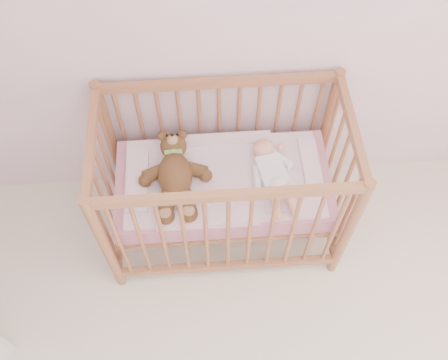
{
  "coord_description": "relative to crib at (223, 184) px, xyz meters",
  "views": [
    {
      "loc": [
        -0.29,
        0.09,
        2.92
      ],
      "look_at": [
        -0.19,
        1.55,
        0.62
      ],
      "focal_mm": 40.0,
      "sensor_mm": 36.0,
      "label": 1
    }
  ],
  "objects": [
    {
      "name": "crib",
      "position": [
        0.0,
        0.0,
        0.0
      ],
      "size": [
        1.36,
        0.76,
        1.0
      ],
      "primitive_type": null,
      "color": "#AE6D4A",
      "rests_on": "floor"
    },
    {
      "name": "blanket",
      "position": [
        0.0,
        0.0,
        0.06
      ],
      "size": [
        1.1,
        0.58,
        0.06
      ],
      "primitive_type": null,
      "color": "#FAACC9",
      "rests_on": "mattress"
    },
    {
      "name": "wall_back",
      "position": [
        0.19,
        0.4,
        0.85
      ],
      "size": [
        4.0,
        0.02,
        2.7
      ],
      "primitive_type": "cube",
      "color": "silver",
      "rests_on": "floor"
    },
    {
      "name": "mattress",
      "position": [
        0.0,
        0.0,
        -0.01
      ],
      "size": [
        1.22,
        0.62,
        0.13
      ],
      "primitive_type": "cube",
      "color": "#CD808E",
      "rests_on": "crib"
    },
    {
      "name": "baby",
      "position": [
        0.27,
        -0.02,
        0.14
      ],
      "size": [
        0.36,
        0.57,
        0.13
      ],
      "primitive_type": null,
      "rotation": [
        0.0,
        0.0,
        0.19
      ],
      "color": "white",
      "rests_on": "blanket"
    },
    {
      "name": "teddy_bear",
      "position": [
        -0.27,
        -0.02,
        0.15
      ],
      "size": [
        0.44,
        0.61,
        0.17
      ],
      "primitive_type": null,
      "rotation": [
        0.0,
        0.0,
        0.03
      ],
      "color": "brown",
      "rests_on": "blanket"
    }
  ]
}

